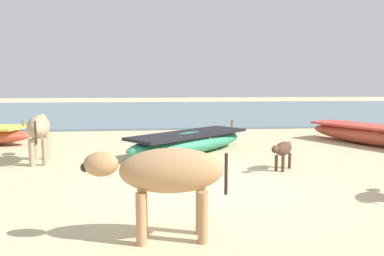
# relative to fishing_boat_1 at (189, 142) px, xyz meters

# --- Properties ---
(ground) EXTENTS (80.00, 80.00, 0.00)m
(ground) POSITION_rel_fishing_boat_1_xyz_m (0.08, -3.00, -0.29)
(ground) COLOR #CCB789
(sea_water) EXTENTS (60.00, 20.00, 0.08)m
(sea_water) POSITION_rel_fishing_boat_1_xyz_m (0.08, 14.71, -0.25)
(sea_water) COLOR slate
(sea_water) RESTS_ON ground
(fishing_boat_1) EXTENTS (3.69, 3.37, 0.74)m
(fishing_boat_1) POSITION_rel_fishing_boat_1_xyz_m (0.00, 0.00, 0.00)
(fishing_boat_1) COLOR #338C66
(fishing_boat_1) RESTS_ON ground
(fishing_boat_2) EXTENTS (2.94, 4.35, 0.77)m
(fishing_boat_2) POSITION_rel_fishing_boat_1_xyz_m (5.53, 0.72, 0.02)
(fishing_boat_2) COLOR #B74733
(fishing_boat_2) RESTS_ON ground
(cow_adult_dun) EXTENTS (0.71, 1.66, 1.09)m
(cow_adult_dun) POSITION_rel_fishing_boat_1_xyz_m (-3.50, -0.75, 0.49)
(cow_adult_dun) COLOR tan
(cow_adult_dun) RESTS_ON ground
(calf_near_dark) EXTENTS (0.72, 0.78, 0.59)m
(calf_near_dark) POSITION_rel_fishing_boat_1_xyz_m (1.76, -2.04, 0.13)
(calf_near_dark) COLOR #4C3323
(calf_near_dark) RESTS_ON ground
(cow_second_adult_tan) EXTENTS (1.66, 0.50, 1.07)m
(cow_second_adult_tan) POSITION_rel_fishing_boat_1_xyz_m (-0.75, -5.25, 0.48)
(cow_second_adult_tan) COLOR tan
(cow_second_adult_tan) RESTS_ON ground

